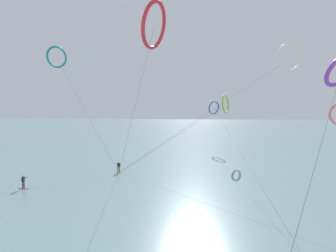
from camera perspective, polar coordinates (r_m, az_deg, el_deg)
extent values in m
cube|color=slate|center=(109.53, 4.35, -0.87)|extent=(400.00, 200.00, 0.08)
ellipsoid|color=#CC288E|center=(34.86, -31.58, -12.73)|extent=(1.40, 0.40, 0.06)
cylinder|color=#1E2823|center=(34.63, -31.73, -12.11)|extent=(0.12, 0.12, 0.80)
cylinder|color=#1E2823|center=(34.86, -31.48, -11.99)|extent=(0.12, 0.12, 0.80)
cube|color=#1E2823|center=(34.56, -31.65, -10.92)|extent=(0.23, 0.34, 0.62)
sphere|color=tan|center=(34.45, -31.68, -10.24)|extent=(0.22, 0.22, 0.22)
cylinder|color=#1E2823|center=(34.46, -31.73, -10.88)|extent=(0.51, 0.14, 0.39)
cylinder|color=#1E2823|center=(34.82, -31.34, -10.71)|extent=(0.51, 0.14, 0.39)
ellipsoid|color=orange|center=(37.66, -11.84, -10.92)|extent=(1.40, 0.40, 0.06)
cylinder|color=black|center=(37.61, -11.65, -10.26)|extent=(0.12, 0.12, 0.80)
cylinder|color=black|center=(37.49, -12.04, -10.31)|extent=(0.12, 0.12, 0.80)
cube|color=black|center=(37.38, -11.86, -9.23)|extent=(0.37, 0.37, 0.62)
sphere|color=tan|center=(37.28, -11.87, -8.60)|extent=(0.22, 0.22, 0.22)
cylinder|color=black|center=(37.58, -11.51, -9.08)|extent=(0.41, 0.42, 0.39)
cylinder|color=black|center=(37.38, -12.11, -9.16)|extent=(0.41, 0.42, 0.39)
torus|color=#8CC62D|center=(49.24, 13.73, 5.17)|extent=(2.32, 3.77, 3.89)
cylinder|color=#3F3F3F|center=(42.00, 2.77, -2.02)|extent=(17.96, 14.13, 10.64)
torus|color=red|center=(29.51, -3.35, 23.12)|extent=(3.33, 5.74, 5.33)
cylinder|color=#3F3F3F|center=(32.05, -8.24, 3.70)|extent=(6.75, 7.07, 19.26)
torus|color=teal|center=(52.64, -25.32, 14.84)|extent=(2.81, 4.08, 4.22)
cylinder|color=#3F3F3F|center=(43.75, -19.64, 3.97)|extent=(15.24, 9.93, 19.75)
cylinder|color=#3F3F3F|center=(19.88, 32.55, -5.99)|extent=(9.31, 11.59, 13.28)
torus|color=silver|center=(39.00, 27.30, 14.57)|extent=(4.37, 2.14, 4.06)
cylinder|color=#3F3F3F|center=(35.24, 7.94, 1.97)|extent=(24.93, 1.11, 17.08)
torus|color=#2647B7|center=(58.40, 11.01, 4.35)|extent=(2.84, 3.04, 3.31)
cylinder|color=#3F3F3F|center=(37.22, 15.60, -3.55)|extent=(2.05, 43.68, 9.93)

